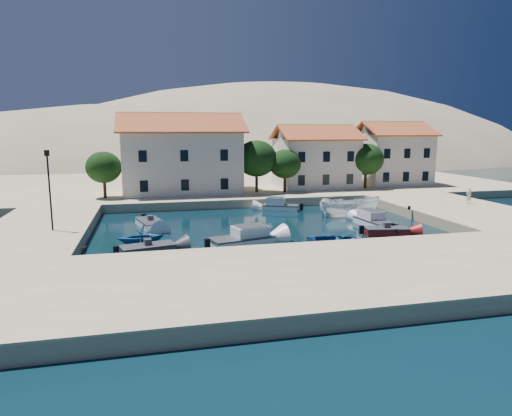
% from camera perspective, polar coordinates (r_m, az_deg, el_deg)
% --- Properties ---
extents(ground, '(400.00, 400.00, 0.00)m').
position_cam_1_polar(ground, '(32.27, 5.43, -6.00)').
color(ground, black).
rests_on(ground, ground).
extents(quay_south, '(52.00, 12.00, 1.00)m').
position_cam_1_polar(quay_south, '(26.77, 9.62, -8.33)').
color(quay_south, tan).
rests_on(quay_south, ground).
extents(quay_east, '(11.00, 20.00, 1.00)m').
position_cam_1_polar(quay_east, '(50.54, 24.15, -0.46)').
color(quay_east, tan).
rests_on(quay_east, ground).
extents(quay_west, '(8.00, 20.00, 1.00)m').
position_cam_1_polar(quay_west, '(41.21, -25.56, -2.73)').
color(quay_west, tan).
rests_on(quay_west, ground).
extents(quay_north, '(80.00, 36.00, 1.00)m').
position_cam_1_polar(quay_north, '(68.95, -3.15, 2.93)').
color(quay_north, tan).
rests_on(quay_north, ground).
extents(hills, '(254.00, 176.00, 99.00)m').
position_cam_1_polar(hills, '(159.33, -1.95, -1.82)').
color(hills, '#9A8A68').
rests_on(hills, ground).
extents(building_left, '(14.70, 9.45, 9.70)m').
position_cam_1_polar(building_left, '(57.59, -9.32, 6.88)').
color(building_left, silver).
rests_on(building_left, quay_north).
extents(building_mid, '(10.50, 8.40, 8.30)m').
position_cam_1_polar(building_mid, '(62.51, 7.42, 6.49)').
color(building_mid, silver).
rests_on(building_mid, quay_north).
extents(building_right, '(9.45, 8.40, 8.80)m').
position_cam_1_polar(building_right, '(68.54, 16.62, 6.67)').
color(building_right, silver).
rests_on(building_right, quay_north).
extents(trees, '(37.30, 5.30, 6.45)m').
position_cam_1_polar(trees, '(56.87, 1.58, 5.86)').
color(trees, '#382314').
rests_on(trees, quay_north).
extents(lamppost, '(0.35, 0.25, 6.22)m').
position_cam_1_polar(lamppost, '(38.31, -24.45, 2.92)').
color(lamppost, black).
rests_on(lamppost, quay_west).
extents(bollards, '(29.36, 9.56, 0.30)m').
position_cam_1_polar(bollards, '(36.46, 7.69, -2.33)').
color(bollards, black).
rests_on(bollards, ground).
extents(motorboat_grey_sw, '(4.09, 2.56, 1.25)m').
position_cam_1_polar(motorboat_grey_sw, '(33.65, -13.35, -5.04)').
color(motorboat_grey_sw, '#38393E').
rests_on(motorboat_grey_sw, ground).
extents(cabin_cruiser_south, '(5.27, 3.28, 1.60)m').
position_cam_1_polar(cabin_cruiser_south, '(35.09, -1.75, -3.86)').
color(cabin_cruiser_south, white).
rests_on(cabin_cruiser_south, ground).
extents(rowboat_south, '(6.43, 5.46, 1.13)m').
position_cam_1_polar(rowboat_south, '(35.29, 10.79, -4.75)').
color(rowboat_south, '#194F8B').
rests_on(rowboat_south, ground).
extents(motorboat_red_se, '(3.86, 2.29, 1.25)m').
position_cam_1_polar(motorboat_red_se, '(39.95, 15.99, -2.81)').
color(motorboat_red_se, maroon).
rests_on(motorboat_red_se, ground).
extents(cabin_cruiser_east, '(2.28, 4.71, 1.60)m').
position_cam_1_polar(cabin_cruiser_east, '(43.08, 14.58, -1.60)').
color(cabin_cruiser_east, white).
rests_on(cabin_cruiser_east, ground).
extents(boat_east, '(6.28, 3.50, 2.29)m').
position_cam_1_polar(boat_east, '(46.91, 11.65, -1.15)').
color(boat_east, white).
rests_on(boat_east, ground).
extents(motorboat_white_ne, '(2.13, 4.09, 1.25)m').
position_cam_1_polar(motorboat_white_ne, '(53.11, 9.32, 0.51)').
color(motorboat_white_ne, white).
rests_on(motorboat_white_ne, ground).
extents(rowboat_west, '(3.63, 3.21, 1.77)m').
position_cam_1_polar(rowboat_west, '(35.93, -14.14, -4.61)').
color(rowboat_west, '#194F8B').
rests_on(rowboat_west, ground).
extents(motorboat_white_west, '(2.86, 4.56, 1.25)m').
position_cam_1_polar(motorboat_white_west, '(42.61, -13.05, -1.91)').
color(motorboat_white_west, white).
rests_on(motorboat_white_west, ground).
extents(cabin_cruiser_north, '(4.24, 3.13, 1.60)m').
position_cam_1_polar(cabin_cruiser_north, '(49.94, 3.10, 0.25)').
color(cabin_cruiser_north, white).
rests_on(cabin_cruiser_north, ground).
extents(pedestrian, '(0.64, 0.44, 1.69)m').
position_cam_1_polar(pedestrian, '(53.02, 25.06, 1.39)').
color(pedestrian, silver).
rests_on(pedestrian, quay_east).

